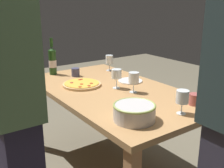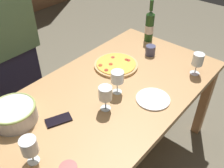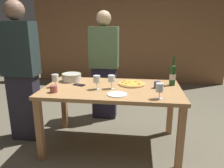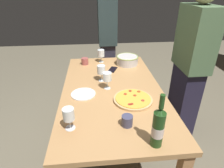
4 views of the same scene
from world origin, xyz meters
The scene contains 16 objects.
ground_plane centered at (0.00, 0.00, 0.00)m, with size 8.00×8.00×0.00m, color #69624E.
dining_table centered at (0.00, 0.00, 0.66)m, with size 1.60×0.90×0.75m.
brick_wall_back centered at (0.00, 3.20, 1.24)m, with size 4.80×0.16×2.48m, color #976540.
pizza centered at (0.22, 0.15, 0.76)m, with size 0.32×0.32×0.03m.
serving_bowl centered at (-0.56, 0.24, 0.80)m, with size 0.25×0.25×0.10m.
wine_bottle centered at (0.71, 0.20, 0.88)m, with size 0.07×0.07×0.35m.
wine_glass_near_pizza centered at (-0.16, -0.09, 0.86)m, with size 0.08×0.08×0.16m.
wine_glass_by_bottle centered at (0.00, -0.04, 0.87)m, with size 0.08×0.08×0.16m.
wine_glass_far_left centered at (-0.66, -0.07, 0.86)m, with size 0.08×0.08×0.15m.
wine_glass_far_right centered at (0.52, -0.33, 0.86)m, with size 0.08×0.08×0.16m.
cup_amber centered at (-0.61, -0.26, 0.79)m, with size 0.08×0.08×0.08m, color #A5514D.
cup_ceramic centered at (0.52, 0.05, 0.79)m, with size 0.08×0.08×0.08m, color #424360.
side_plate centered at (0.09, -0.26, 0.76)m, with size 0.21×0.21×0.01m, color white.
cell_phone centered at (-0.41, 0.05, 0.76)m, with size 0.07×0.14×0.01m, color black.
person_host centered at (-1.14, 0.04, 0.89)m, with size 0.41×0.24×1.74m.
person_guest_left centered at (-0.23, 0.84, 0.84)m, with size 0.43×0.24×1.66m.
Camera 3 is at (0.31, -2.41, 1.47)m, focal length 34.67 mm.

